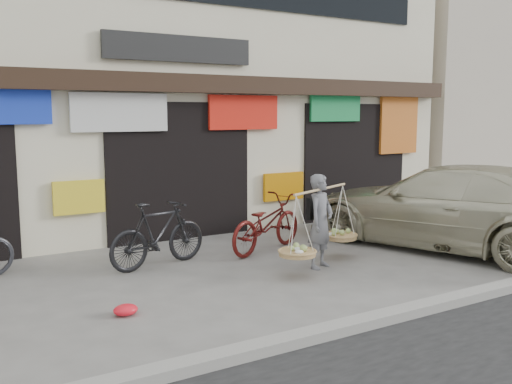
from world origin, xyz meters
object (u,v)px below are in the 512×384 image
bike_2 (266,223)px  bike_1 (158,234)px  street_vendor (320,225)px  suv (447,206)px

bike_2 → bike_1: bearing=67.9°
street_vendor → suv: size_ratio=0.32×
street_vendor → bike_2: (-0.15, 1.40, -0.19)m
bike_2 → suv: size_ratio=0.34×
street_vendor → suv: (2.85, -0.12, 0.08)m
street_vendor → bike_2: street_vendor is taller
street_vendor → suv: 2.85m
street_vendor → bike_1: size_ratio=1.05×
street_vendor → bike_1: (-2.21, 1.41, -0.16)m
bike_2 → suv: (3.00, -1.51, 0.27)m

